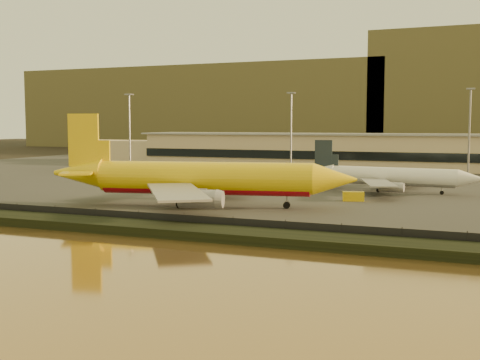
% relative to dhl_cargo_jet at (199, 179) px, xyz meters
% --- Properties ---
extents(ground, '(900.00, 900.00, 0.00)m').
position_rel_dhl_cargo_jet_xyz_m(ground, '(6.97, -10.83, -5.55)').
color(ground, black).
rests_on(ground, ground).
extents(embankment, '(320.00, 7.00, 1.40)m').
position_rel_dhl_cargo_jet_xyz_m(embankment, '(6.97, -27.83, -4.85)').
color(embankment, black).
rests_on(embankment, ground).
extents(tarmac, '(320.00, 220.00, 0.20)m').
position_rel_dhl_cargo_jet_xyz_m(tarmac, '(6.97, 84.17, -5.45)').
color(tarmac, '#2D2D2D').
rests_on(tarmac, ground).
extents(perimeter_fence, '(300.00, 0.05, 2.20)m').
position_rel_dhl_cargo_jet_xyz_m(perimeter_fence, '(6.97, -23.83, -4.25)').
color(perimeter_fence, black).
rests_on(perimeter_fence, tarmac).
extents(terminal_building, '(202.00, 25.00, 12.60)m').
position_rel_dhl_cargo_jet_xyz_m(terminal_building, '(-7.55, 114.72, 0.69)').
color(terminal_building, tan).
rests_on(terminal_building, tarmac).
extents(apron_light_masts, '(152.20, 12.20, 25.40)m').
position_rel_dhl_cargo_jet_xyz_m(apron_light_masts, '(21.97, 64.17, 10.15)').
color(apron_light_masts, slate).
rests_on(apron_light_masts, tarmac).
extents(distant_hills, '(470.00, 160.00, 70.00)m').
position_rel_dhl_cargo_jet_xyz_m(distant_hills, '(-13.77, 329.17, 25.84)').
color(distant_hills, brown).
rests_on(distant_hills, ground).
extents(dhl_cargo_jet, '(59.68, 57.53, 17.92)m').
position_rel_dhl_cargo_jet_xyz_m(dhl_cargo_jet, '(0.00, 0.00, 0.00)').
color(dhl_cargo_jet, '#DEB90B').
rests_on(dhl_cargo_jet, tarmac).
extents(white_narrowbody_jet, '(41.80, 40.65, 12.00)m').
position_rel_dhl_cargo_jet_xyz_m(white_narrowbody_jet, '(30.47, 39.50, -1.77)').
color(white_narrowbody_jet, white).
rests_on(white_narrowbody_jet, tarmac).
extents(gse_vehicle_yellow, '(4.69, 3.06, 1.95)m').
position_rel_dhl_cargo_jet_xyz_m(gse_vehicle_yellow, '(25.89, 19.36, -4.38)').
color(gse_vehicle_yellow, '#DEB90B').
rests_on(gse_vehicle_yellow, tarmac).
extents(gse_vehicle_white, '(3.84, 1.94, 1.68)m').
position_rel_dhl_cargo_jet_xyz_m(gse_vehicle_white, '(-8.84, 24.25, -4.51)').
color(gse_vehicle_white, white).
rests_on(gse_vehicle_white, tarmac).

